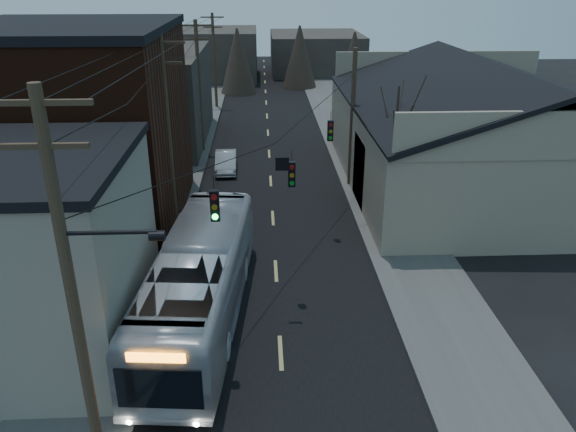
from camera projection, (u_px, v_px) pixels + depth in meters
name	position (u px, v px, depth m)	size (l,w,h in m)	color
road_surface	(270.00, 162.00, 40.19)	(9.00, 110.00, 0.02)	black
sidewalk_left	(178.00, 163.00, 39.88)	(4.00, 110.00, 0.12)	#474744
sidewalk_right	(360.00, 160.00, 40.46)	(4.00, 110.00, 0.12)	#474744
building_clapboard	(16.00, 259.00, 19.17)	(8.00, 8.00, 7.00)	gray
building_brick	(76.00, 132.00, 28.60)	(10.00, 12.00, 10.00)	black
building_left_far	(146.00, 97.00, 43.87)	(9.00, 14.00, 7.00)	#312B27
warehouse	(478.00, 143.00, 35.11)	(16.16, 20.60, 7.73)	gray
building_far_left	(217.00, 54.00, 70.79)	(10.00, 12.00, 6.00)	#312B27
building_far_right	(316.00, 52.00, 76.14)	(12.00, 14.00, 5.00)	#312B27
bare_tree	(394.00, 154.00, 29.88)	(0.40, 0.40, 7.20)	black
utility_lines	(217.00, 113.00, 32.71)	(11.24, 45.28, 10.50)	#382B1E
bus	(199.00, 282.00, 21.28)	(2.86, 12.21, 3.40)	#AFB3BC
parked_car	(226.00, 162.00, 38.17)	(1.39, 3.98, 1.31)	#ACAEB4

